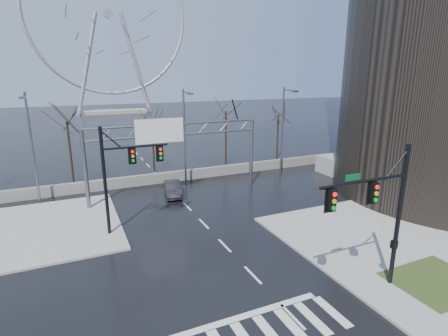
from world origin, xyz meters
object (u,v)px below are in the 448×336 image
ferris_wheel (109,21)px  car (173,189)px  signal_mast_far (121,170)px  signal_mast_near (382,207)px  sign_gantry (172,144)px

ferris_wheel → car: 83.67m
signal_mast_far → ferris_wheel: ferris_wheel is taller
signal_mast_far → car: (5.54, 6.51, -4.15)m
signal_mast_near → signal_mast_far: same height
signal_mast_far → ferris_wheel: (10.87, 86.04, 21.30)m
signal_mast_far → sign_gantry: signal_mast_far is taller
sign_gantry → car: bearing=84.8°
signal_mast_far → signal_mast_near: bearing=-49.7°
signal_mast_near → ferris_wheel: ferris_wheel is taller
sign_gantry → ferris_wheel: size_ratio=0.32×
signal_mast_near → sign_gantry: size_ratio=0.49×
car → sign_gantry: bearing=-85.0°
signal_mast_far → ferris_wheel: size_ratio=0.16×
signal_mast_near → car: 20.69m
ferris_wheel → car: size_ratio=12.20×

